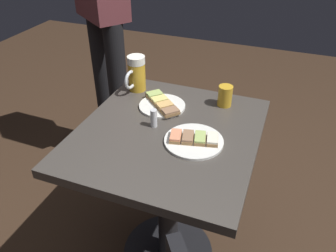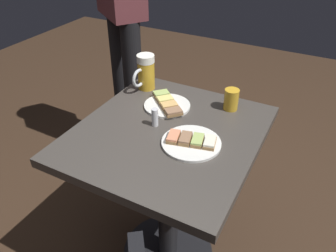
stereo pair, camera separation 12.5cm
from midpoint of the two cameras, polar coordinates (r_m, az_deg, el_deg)
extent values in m
plane|color=#382619|center=(1.79, -2.13, -20.68)|extent=(6.00, 6.00, 0.00)
cylinder|color=black|center=(1.78, -2.13, -20.54)|extent=(0.44, 0.44, 0.01)
cylinder|color=black|center=(1.50, -2.43, -12.55)|extent=(0.09, 0.09, 0.71)
cube|color=#423D38|center=(1.27, -2.81, -1.52)|extent=(0.73, 0.67, 0.04)
cylinder|color=white|center=(1.19, 1.44, -2.68)|extent=(0.21, 0.21, 0.01)
cube|color=#9E7547|center=(1.19, -1.66, -2.01)|extent=(0.08, 0.06, 0.01)
cube|color=#EA8E66|center=(1.19, -1.67, -1.62)|extent=(0.08, 0.05, 0.01)
cube|color=#9E7547|center=(1.19, 0.41, -2.18)|extent=(0.08, 0.06, 0.01)
cube|color=#997051|center=(1.18, 0.41, -1.79)|extent=(0.08, 0.05, 0.01)
cube|color=#9E7547|center=(1.19, 2.49, -2.34)|extent=(0.08, 0.06, 0.01)
cube|color=#ADC66B|center=(1.18, 2.50, -1.95)|extent=(0.08, 0.05, 0.01)
cube|color=#9E7547|center=(1.18, 4.58, -2.50)|extent=(0.08, 0.06, 0.01)
cube|color=white|center=(1.18, 4.61, -2.11)|extent=(0.08, 0.05, 0.01)
cylinder|color=white|center=(1.40, -3.56, 3.37)|extent=(0.19, 0.19, 0.01)
cube|color=#9E7547|center=(1.33, -2.27, 2.25)|extent=(0.08, 0.08, 0.01)
cube|color=#997051|center=(1.33, -2.28, 2.61)|extent=(0.08, 0.08, 0.01)
cube|color=#9E7547|center=(1.37, -3.15, 3.27)|extent=(0.08, 0.08, 0.01)
cube|color=#E5B266|center=(1.37, -3.16, 3.63)|extent=(0.08, 0.08, 0.01)
cube|color=#9E7547|center=(1.42, -3.98, 4.23)|extent=(0.08, 0.08, 0.01)
cube|color=#EFE07A|center=(1.41, -4.00, 4.58)|extent=(0.08, 0.08, 0.01)
cube|color=#9E7547|center=(1.46, -4.77, 5.14)|extent=(0.08, 0.08, 0.01)
cube|color=#ADC66B|center=(1.45, -4.79, 5.48)|extent=(0.08, 0.08, 0.01)
cylinder|color=gold|center=(1.52, -7.67, 8.26)|extent=(0.08, 0.08, 0.13)
cylinder|color=white|center=(1.49, -7.91, 11.03)|extent=(0.08, 0.08, 0.03)
torus|color=silver|center=(1.48, -8.82, 7.72)|extent=(0.09, 0.03, 0.09)
cylinder|color=gold|center=(1.40, 7.20, 5.04)|extent=(0.06, 0.06, 0.09)
cylinder|color=silver|center=(1.27, -5.26, 1.24)|extent=(0.03, 0.03, 0.07)
cylinder|color=black|center=(2.03, -10.03, 4.20)|extent=(0.11, 0.11, 0.93)
cylinder|color=black|center=(2.21, -12.48, 6.53)|extent=(0.11, 0.11, 0.93)
camera|label=1|loc=(0.06, -92.86, -1.95)|focal=35.79mm
camera|label=2|loc=(0.06, 87.14, 1.95)|focal=35.79mm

